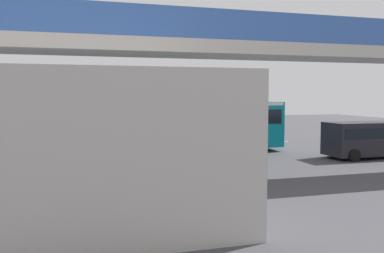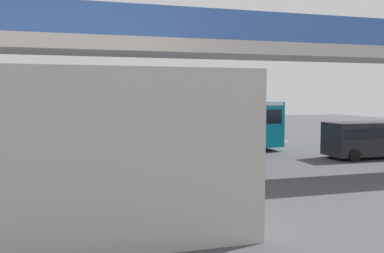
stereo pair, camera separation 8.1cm
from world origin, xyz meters
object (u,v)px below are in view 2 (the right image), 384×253
object	(u,v)px
parked_van	(367,137)
pedestrian	(120,133)
bicycle_red	(26,165)
traffic_sign	(240,117)
city_bus	(191,122)

from	to	relation	value
parked_van	pedestrian	distance (m)	16.26
bicycle_red	traffic_sign	bearing A→B (deg)	-146.29
parked_van	bicycle_red	world-z (taller)	parked_van
parked_van	traffic_sign	world-z (taller)	traffic_sign
parked_van	traffic_sign	distance (m)	10.68
pedestrian	traffic_sign	distance (m)	9.36
city_bus	traffic_sign	bearing A→B (deg)	-136.25
parked_van	bicycle_red	size ratio (longest dim) A/B	2.71
city_bus	bicycle_red	bearing A→B (deg)	26.37
traffic_sign	city_bus	bearing A→B (deg)	43.75
bicycle_red	traffic_sign	world-z (taller)	traffic_sign
city_bus	parked_van	world-z (taller)	city_bus
traffic_sign	pedestrian	bearing A→B (deg)	1.12
parked_van	traffic_sign	bearing A→B (deg)	-70.00
bicycle_red	parked_van	bearing A→B (deg)	179.00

